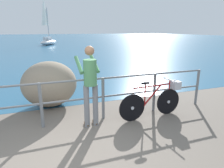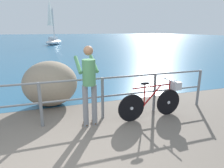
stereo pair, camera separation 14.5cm
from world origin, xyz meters
The scene contains 7 objects.
ground_plane centered at (0.00, 20.00, -0.05)m, with size 120.00×120.00×0.10m, color #6B6056.
sea_surface centered at (0.00, 47.78, 0.00)m, with size 120.00×90.00×0.01m, color #285B7F.
promenade_railing centered at (0.00, 1.72, 0.64)m, with size 8.49×0.07×1.02m.
bicycle centered at (2.66, 1.38, 0.46)m, with size 1.70×0.48×0.92m.
person_at_railing centered at (1.03, 1.44, 0.99)m, with size 0.47×0.65×1.78m.
breakwater_boulder_main centered at (0.24, 3.00, 0.63)m, with size 1.49×1.26×1.27m.
sailboat centered at (1.24, 26.90, 0.71)m, with size 3.11×4.52×6.16m.
Camera 2 is at (0.23, -2.62, 2.10)m, focal length 31.81 mm.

